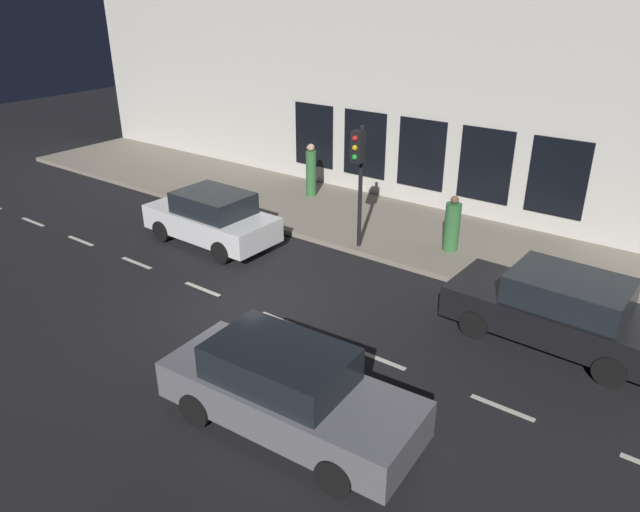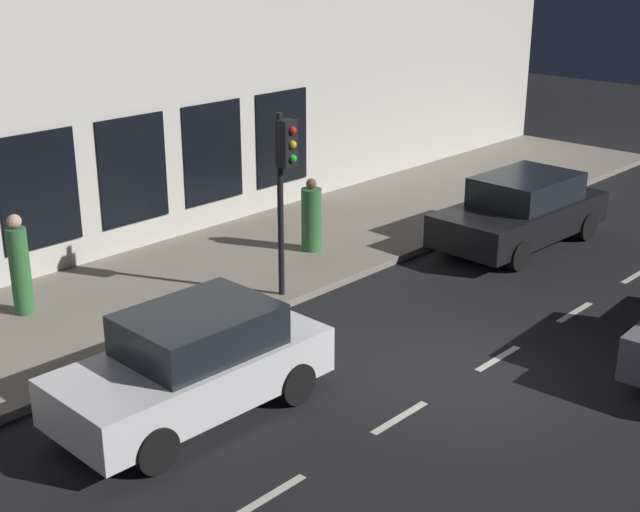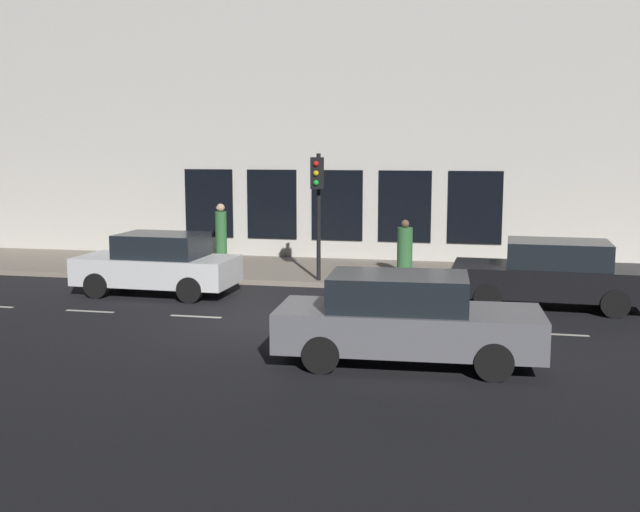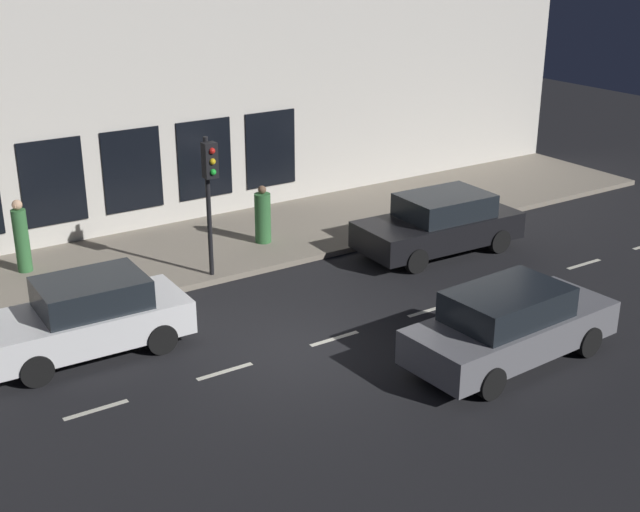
{
  "view_description": "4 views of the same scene",
  "coord_description": "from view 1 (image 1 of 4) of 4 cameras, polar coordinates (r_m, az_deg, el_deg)",
  "views": [
    {
      "loc": [
        -9.01,
        -8.67,
        7.09
      ],
      "look_at": [
        1.78,
        -0.77,
        0.91
      ],
      "focal_mm": 33.59,
      "sensor_mm": 36.0,
      "label": 1
    },
    {
      "loc": [
        -6.78,
        10.52,
        6.51
      ],
      "look_at": [
        3.54,
        -0.5,
        1.05
      ],
      "focal_mm": 49.54,
      "sensor_mm": 36.0,
      "label": 2
    },
    {
      "loc": [
        -15.59,
        -4.6,
        3.76
      ],
      "look_at": [
        3.67,
        -0.46,
        0.92
      ],
      "focal_mm": 42.35,
      "sensor_mm": 36.0,
      "label": 3
    },
    {
      "loc": [
        -13.33,
        8.1,
        8.11
      ],
      "look_at": [
        1.83,
        -1.83,
        1.11
      ],
      "focal_mm": 47.7,
      "sensor_mm": 36.0,
      "label": 4
    }
  ],
  "objects": [
    {
      "name": "sidewalk",
      "position": [
        18.91,
        6.13,
        2.88
      ],
      "size": [
        4.5,
        32.0,
        0.15
      ],
      "color": "gray",
      "rests_on": "ground"
    },
    {
      "name": "traffic_light",
      "position": [
        16.27,
        3.68,
        8.91
      ],
      "size": [
        0.46,
        0.32,
        3.45
      ],
      "color": "black",
      "rests_on": "sidewalk"
    },
    {
      "name": "ground_plane",
      "position": [
        14.38,
        -6.71,
        -4.92
      ],
      "size": [
        60.0,
        60.0,
        0.0
      ],
      "primitive_type": "plane",
      "color": "black"
    },
    {
      "name": "pedestrian_1",
      "position": [
        21.07,
        -0.86,
        8.05
      ],
      "size": [
        0.51,
        0.51,
        1.85
      ],
      "rotation": [
        0.0,
        0.0,
        0.77
      ],
      "color": "#336B38",
      "rests_on": "sidewalk"
    },
    {
      "name": "lane_centre_line",
      "position": [
        13.8,
        -3.63,
        -6.15
      ],
      "size": [
        0.12,
        27.2,
        0.01
      ],
      "color": "beige",
      "rests_on": "ground"
    },
    {
      "name": "building_facade",
      "position": [
        19.99,
        10.61,
        16.79
      ],
      "size": [
        0.65,
        32.0,
        8.9
      ],
      "color": "beige",
      "rests_on": "ground"
    },
    {
      "name": "parked_car_2",
      "position": [
        10.38,
        -3.16,
        -12.6
      ],
      "size": [
        2.01,
        4.66,
        1.58
      ],
      "rotation": [
        0.0,
        0.0,
        3.19
      ],
      "color": "slate",
      "rests_on": "ground"
    },
    {
      "name": "parked_car_0",
      "position": [
        17.75,
        -10.26,
        3.61
      ],
      "size": [
        1.95,
        4.09,
        1.58
      ],
      "rotation": [
        0.0,
        0.0,
        -0.02
      ],
      "color": "silver",
      "rests_on": "ground"
    },
    {
      "name": "parked_car_1",
      "position": [
        13.59,
        21.78,
        -4.75
      ],
      "size": [
        2.09,
        4.53,
        1.58
      ],
      "rotation": [
        0.0,
        0.0,
        -0.03
      ],
      "color": "black",
      "rests_on": "ground"
    },
    {
      "name": "pedestrian_0",
      "position": [
        17.1,
        12.47,
        2.85
      ],
      "size": [
        0.59,
        0.59,
        1.59
      ],
      "rotation": [
        0.0,
        0.0,
        4.22
      ],
      "color": "#336B38",
      "rests_on": "sidewalk"
    }
  ]
}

